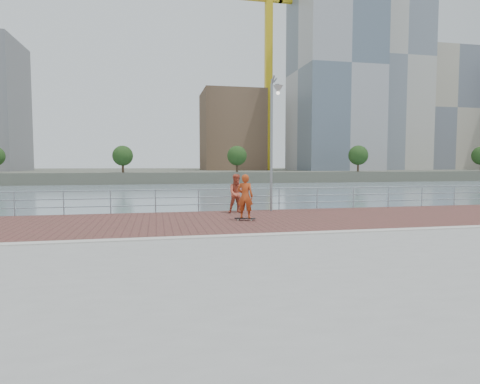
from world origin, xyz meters
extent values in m
plane|color=slate|center=(0.00, 0.00, -2.00)|extent=(400.00, 400.00, 0.00)
cube|color=gray|center=(0.00, -5.00, -1.00)|extent=(40.00, 24.00, 2.00)
cube|color=brown|center=(0.00, 3.60, 0.01)|extent=(40.00, 6.80, 0.02)
cube|color=#B7B5AD|center=(0.00, 0.00, 0.03)|extent=(40.00, 0.40, 0.06)
cube|color=#9E9E9B|center=(0.00, -8.60, 0.01)|extent=(40.00, 16.80, 0.02)
cube|color=#4C5142|center=(0.00, 122.50, -0.75)|extent=(320.00, 95.00, 2.50)
cylinder|color=#8C9EA8|center=(-9.24, 7.00, 0.55)|extent=(0.06, 0.06, 1.10)
cylinder|color=#8C9EA8|center=(-7.18, 7.00, 0.55)|extent=(0.06, 0.06, 1.10)
cylinder|color=#8C9EA8|center=(-5.13, 7.00, 0.55)|extent=(0.06, 0.06, 1.10)
cylinder|color=#8C9EA8|center=(-3.08, 7.00, 0.55)|extent=(0.06, 0.06, 1.10)
cylinder|color=#8C9EA8|center=(-1.03, 7.00, 0.55)|extent=(0.06, 0.06, 1.10)
cylinder|color=#8C9EA8|center=(1.03, 7.00, 0.55)|extent=(0.06, 0.06, 1.10)
cylinder|color=#8C9EA8|center=(3.08, 7.00, 0.55)|extent=(0.06, 0.06, 1.10)
cylinder|color=#8C9EA8|center=(5.13, 7.00, 0.55)|extent=(0.06, 0.06, 1.10)
cylinder|color=#8C9EA8|center=(7.18, 7.00, 0.55)|extent=(0.06, 0.06, 1.10)
cylinder|color=#8C9EA8|center=(9.24, 7.00, 0.55)|extent=(0.06, 0.06, 1.10)
cylinder|color=#8C9EA8|center=(11.29, 7.00, 0.55)|extent=(0.06, 0.06, 1.10)
cylinder|color=#8C9EA8|center=(13.34, 7.00, 0.55)|extent=(0.06, 0.06, 1.10)
cylinder|color=#8C9EA8|center=(0.00, 7.00, 1.10)|extent=(39.00, 0.05, 0.05)
cylinder|color=#8C9EA8|center=(0.00, 7.00, 0.73)|extent=(39.00, 0.05, 0.05)
cylinder|color=#8C9EA8|center=(0.00, 7.00, 0.36)|extent=(39.00, 0.05, 0.05)
cylinder|color=gray|center=(2.51, 6.50, 3.11)|extent=(0.12, 0.12, 6.22)
cylinder|color=gray|center=(2.51, 5.98, 6.22)|extent=(0.07, 1.04, 0.07)
cone|color=#B2B2AD|center=(2.51, 5.46, 6.01)|extent=(0.46, 0.46, 0.36)
cube|color=black|center=(0.52, 3.47, 0.10)|extent=(0.87, 0.54, 0.03)
cylinder|color=beige|center=(0.24, 3.51, 0.05)|extent=(0.08, 0.07, 0.07)
cylinder|color=beige|center=(0.74, 3.30, 0.05)|extent=(0.08, 0.07, 0.07)
cylinder|color=beige|center=(0.30, 3.65, 0.05)|extent=(0.08, 0.07, 0.07)
cylinder|color=beige|center=(0.80, 3.44, 0.05)|extent=(0.08, 0.07, 0.07)
imported|color=#B43F18|center=(0.52, 3.47, 1.01)|extent=(0.78, 0.66, 1.82)
imported|color=#C6543A|center=(0.72, 6.06, 0.94)|extent=(0.92, 0.72, 1.84)
cube|color=gold|center=(30.00, 104.00, 25.50)|extent=(2.00, 2.00, 50.00)
cube|color=gold|center=(39.00, 104.00, 50.50)|extent=(12.00, 1.40, 1.40)
cube|color=brown|center=(20.00, 110.00, 12.44)|extent=(18.00, 18.00, 23.88)
cube|color=#9E9EA3|center=(48.00, 98.00, 29.20)|extent=(22.00, 22.00, 57.41)
cube|color=#B2ADA3|center=(72.00, 108.00, 35.48)|extent=(20.00, 20.00, 69.96)
cube|color=#ADA38E|center=(95.00, 115.00, 21.10)|extent=(24.00, 22.00, 41.20)
cylinder|color=#473323|center=(-10.00, 77.00, 2.19)|extent=(0.50, 0.50, 3.38)
sphere|color=#193814|center=(-10.00, 77.00, 4.12)|extent=(4.34, 4.34, 4.34)
cylinder|color=#473323|center=(15.00, 77.00, 2.24)|extent=(0.50, 0.50, 3.48)
sphere|color=#193814|center=(15.00, 77.00, 4.23)|extent=(4.48, 4.48, 4.48)
cylinder|color=#473323|center=(45.00, 77.00, 2.35)|extent=(0.50, 0.50, 3.70)
sphere|color=#193814|center=(45.00, 77.00, 4.46)|extent=(4.76, 4.76, 4.76)
camera|label=1|loc=(-3.03, -12.46, 2.33)|focal=30.00mm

